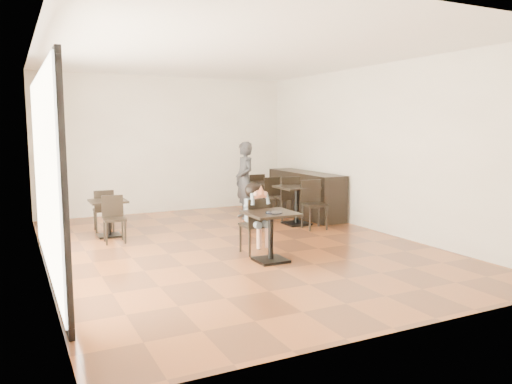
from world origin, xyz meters
TOP-DOWN VIEW (x-y plane):
  - floor at (0.00, 0.00)m, footprint 6.00×8.00m
  - ceiling at (0.00, 0.00)m, footprint 6.00×8.00m
  - wall_back at (0.00, 4.00)m, footprint 6.00×0.01m
  - wall_front at (0.00, -4.00)m, footprint 6.00×0.01m
  - wall_left at (-3.00, 0.00)m, footprint 0.01×8.00m
  - wall_right at (3.00, 0.00)m, footprint 0.01×8.00m
  - storefront_window at (-2.97, -0.50)m, footprint 0.04×4.50m
  - child_table at (0.08, -1.12)m, footprint 0.71×0.71m
  - child_chair at (0.08, -0.57)m, footprint 0.41×0.41m
  - child at (0.08, -0.57)m, footprint 0.41×0.57m
  - plate at (0.08, -1.22)m, footprint 0.25×0.25m
  - pizza_slice at (0.08, -0.76)m, footprint 0.27×0.20m
  - adult_patron at (1.27, 2.34)m, footprint 0.42×0.63m
  - cafe_table_mid at (1.92, 1.18)m, footprint 0.85×0.85m
  - cafe_table_left at (-1.79, 1.73)m, footprint 0.68×0.68m
  - cafe_table_back at (1.92, 2.64)m, footprint 0.72×0.72m
  - chair_mid_a at (2.01, 1.73)m, footprint 0.49×0.49m
  - chair_mid_b at (2.01, 0.63)m, footprint 0.49×0.49m
  - chair_left_a at (-1.79, 2.28)m, footprint 0.39×0.39m
  - chair_left_b at (-1.79, 1.18)m, footprint 0.39×0.39m
  - chair_back_a at (1.92, 3.19)m, footprint 0.41×0.41m
  - chair_back_b at (1.92, 2.09)m, footprint 0.41×0.41m
  - service_counter at (2.65, 2.00)m, footprint 0.60×2.40m

SIDE VIEW (x-z plane):
  - floor at x=0.00m, z-range -0.01..0.01m
  - cafe_table_left at x=-1.79m, z-range 0.00..0.68m
  - cafe_table_back at x=1.92m, z-range 0.00..0.74m
  - child_table at x=0.08m, z-range 0.00..0.75m
  - cafe_table_mid at x=1.92m, z-range 0.00..0.80m
  - chair_left_a at x=-1.79m, z-range 0.00..0.82m
  - chair_left_b at x=-1.79m, z-range 0.00..0.82m
  - chair_back_a at x=1.92m, z-range 0.00..0.89m
  - chair_back_b at x=1.92m, z-range 0.00..0.89m
  - child_chair at x=0.08m, z-range 0.00..0.91m
  - chair_mid_a at x=2.01m, z-range 0.00..0.96m
  - chair_mid_b at x=2.01m, z-range 0.00..0.96m
  - service_counter at x=2.65m, z-range 0.00..1.00m
  - child at x=0.08m, z-range 0.00..1.14m
  - plate at x=0.08m, z-range 0.75..0.77m
  - adult_patron at x=1.27m, z-range 0.00..1.70m
  - pizza_slice at x=0.08m, z-range 0.96..1.02m
  - storefront_window at x=-2.97m, z-range 0.10..2.70m
  - wall_back at x=0.00m, z-range 0.00..3.20m
  - wall_front at x=0.00m, z-range 0.00..3.20m
  - wall_left at x=-3.00m, z-range 0.00..3.20m
  - wall_right at x=3.00m, z-range 0.00..3.20m
  - ceiling at x=0.00m, z-range 3.20..3.21m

